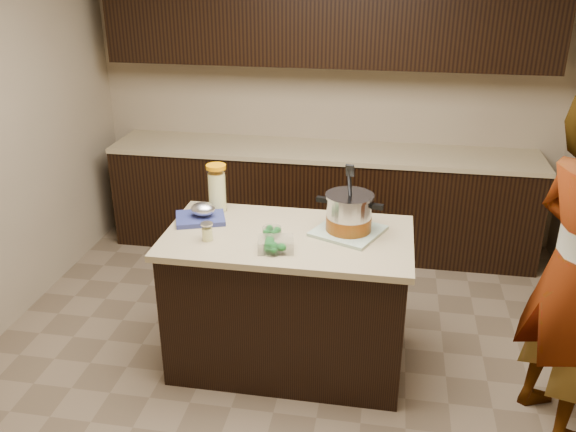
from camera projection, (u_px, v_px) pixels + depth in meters
name	position (u px, v px, depth m)	size (l,w,h in m)	color
ground_plane	(288.00, 360.00, 3.95)	(4.00, 4.00, 0.00)	brown
room_shell	(288.00, 97.00, 3.26)	(4.04, 4.04, 2.72)	tan
back_cabinets	(323.00, 143.00, 5.14)	(3.60, 0.63, 2.33)	black
island	(288.00, 300.00, 3.77)	(1.46, 0.81, 0.90)	black
dish_towel	(348.00, 231.00, 3.61)	(0.36, 0.36, 0.02)	#547D58
stock_pot	(349.00, 215.00, 3.57)	(0.40, 0.33, 0.40)	#B7B7BC
lemonade_pitcher	(217.00, 190.00, 3.87)	(0.16, 0.16, 0.30)	#E6E38C
mason_jar	(207.00, 232.00, 3.50)	(0.08, 0.08, 0.11)	#E6E38C
broccoli_tub_left	(272.00, 232.00, 3.57)	(0.14, 0.14, 0.05)	silver
broccoli_tub_right	(273.00, 250.00, 3.36)	(0.11, 0.11, 0.05)	silver
broccoli_tub_rect	(276.00, 245.00, 3.39)	(0.22, 0.18, 0.07)	silver
blue_tray	(202.00, 215.00, 3.76)	(0.36, 0.32, 0.11)	navy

